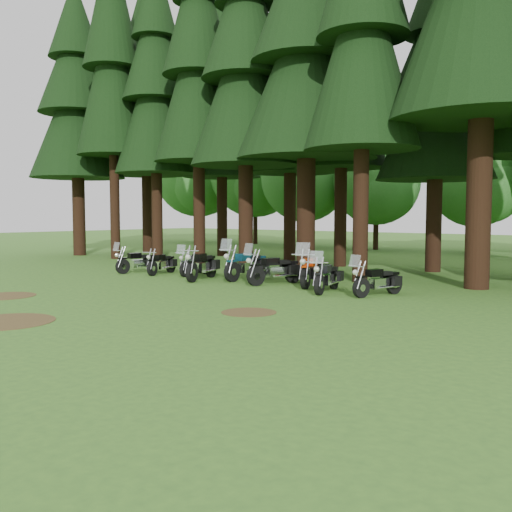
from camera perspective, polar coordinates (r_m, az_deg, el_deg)
The scene contains 29 objects.
ground at distance 17.25m, azimuth -13.34°, elevation -4.10°, with size 120.00×120.00×0.00m, color #376724.
pine_front_0 at distance 36.40m, azimuth -17.55°, elevation 15.47°, with size 5.49×5.49×16.17m.
pine_front_1 at distance 33.65m, azimuth -14.22°, elevation 20.39°, with size 3.92×3.92×19.88m.
pine_front_2 at distance 31.70m, azimuth -10.04°, elevation 17.38°, with size 4.32×4.32×16.22m.
pine_front_3 at distance 29.22m, azimuth -5.82°, elevation 20.21°, with size 4.32×4.32×17.57m.
pine_front_4 at distance 26.92m, azimuth -1.06°, elevation 19.99°, with size 4.95×4.95×16.33m.
pine_front_5 at distance 25.11m, azimuth 5.13°, elevation 21.69°, with size 5.81×5.81×16.72m.
pine_back_0 at distance 37.64m, azimuth -10.97°, elevation 16.17°, with size 5.00×5.00×17.21m.
pine_back_1 at distance 34.40m, azimuth -3.47°, elevation 16.38°, with size 4.52×4.52×16.22m.
pine_back_2 at distance 31.42m, azimuth 3.46°, elevation 17.64°, with size 4.85×4.85×16.30m.
pine_back_3 at distance 28.07m, azimuth 8.61°, elevation 19.11°, with size 4.35×4.35×16.20m.
pine_back_4 at distance 26.07m, azimuth 17.66°, elevation 16.85°, with size 4.94×4.94×13.78m.
decid_0 at distance 50.52m, azimuth -5.70°, elevation 8.10°, with size 8.00×7.78×10.00m.
decid_1 at distance 46.78m, azimuth 0.09°, elevation 8.35°, with size 7.91×7.69×9.88m.
decid_2 at distance 42.60m, azimuth 5.07°, elevation 7.56°, with size 6.72×6.53×8.40m.
decid_3 at distance 39.94m, azimuth 12.19°, elevation 7.07°, with size 6.12×5.95×7.65m.
decid_4 at distance 38.60m, azimuth 21.40°, elevation 6.77°, with size 5.93×5.76×7.41m.
dirt_patch_0 at distance 18.74m, azimuth -23.84°, elevation -3.68°, with size 1.80×1.80×0.01m, color #4C3D1E.
dirt_patch_1 at distance 14.35m, azimuth -0.72°, elevation -5.64°, with size 1.40×1.40×0.01m, color #4C3D1E.
dirt_patch_2 at distance 14.32m, azimuth -23.78°, elevation -6.02°, with size 2.20×2.20×0.01m, color #4C3D1E.
motorcycle_0 at distance 24.40m, azimuth -11.74°, elevation -0.62°, with size 0.55×2.11×1.32m.
motorcycle_1 at distance 23.64m, azimuth -9.40°, elevation -0.81°, with size 0.69×1.95×0.81m.
motorcycle_2 at distance 22.98m, azimuth -6.07°, elevation -0.88°, with size 0.61×2.05×1.28m.
motorcycle_3 at distance 21.44m, azimuth -5.43°, elevation -1.03°, with size 0.98×2.34×0.99m.
motorcycle_4 at distance 21.31m, azimuth -0.93°, elevation -0.98°, with size 0.47×2.52×1.59m.
motorcycle_5 at distance 19.96m, azimuth 1.86°, elevation -1.44°, with size 0.93×2.32×1.48m.
motorcycle_6 at distance 19.53m, azimuth 5.66°, elevation -1.51°, with size 1.05×2.43×1.55m.
motorcycle_7 at distance 18.10m, azimuth 7.11°, elevation -2.17°, with size 0.80×2.17×1.37m.
motorcycle_8 at distance 17.51m, azimuth 12.08°, elevation -2.54°, with size 0.80×2.03×1.29m.
Camera 1 is at (13.63, -10.29, 2.46)m, focal length 40.00 mm.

